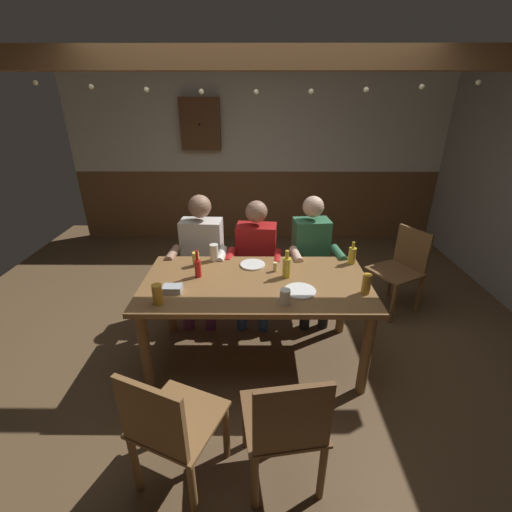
# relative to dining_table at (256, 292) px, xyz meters

# --- Properties ---
(ground_plane) EXTENTS (6.58, 6.58, 0.00)m
(ground_plane) POSITION_rel_dining_table_xyz_m (0.00, 0.13, -0.66)
(ground_plane) COLOR brown
(back_wall_upper) EXTENTS (5.48, 0.12, 1.35)m
(back_wall_upper) POSITION_rel_dining_table_xyz_m (0.00, 2.91, 1.08)
(back_wall_upper) COLOR beige
(back_wall_wainscot) EXTENTS (5.48, 0.12, 1.07)m
(back_wall_wainscot) POSITION_rel_dining_table_xyz_m (0.00, 2.91, -0.13)
(back_wall_wainscot) COLOR brown
(back_wall_wainscot) RESTS_ON ground_plane
(ceiling_beam) EXTENTS (4.94, 0.14, 0.16)m
(ceiling_beam) POSITION_rel_dining_table_xyz_m (0.00, 0.32, 1.68)
(ceiling_beam) COLOR brown
(dining_table) EXTENTS (1.80, 0.93, 0.77)m
(dining_table) POSITION_rel_dining_table_xyz_m (0.00, 0.00, 0.00)
(dining_table) COLOR brown
(dining_table) RESTS_ON ground_plane
(person_0) EXTENTS (0.55, 0.53, 1.26)m
(person_0) POSITION_rel_dining_table_xyz_m (-0.54, 0.70, 0.03)
(person_0) COLOR silver
(person_0) RESTS_ON ground_plane
(person_1) EXTENTS (0.55, 0.55, 1.21)m
(person_1) POSITION_rel_dining_table_xyz_m (-0.01, 0.69, 0.00)
(person_1) COLOR #AD1919
(person_1) RESTS_ON ground_plane
(person_2) EXTENTS (0.51, 0.56, 1.25)m
(person_2) POSITION_rel_dining_table_xyz_m (0.55, 0.70, 0.02)
(person_2) COLOR #33724C
(person_2) RESTS_ON ground_plane
(chair_empty_near_right) EXTENTS (0.50, 0.50, 0.88)m
(chair_empty_near_right) POSITION_rel_dining_table_xyz_m (0.17, -1.09, -0.19)
(chair_empty_near_right) COLOR brown
(chair_empty_near_right) RESTS_ON ground_plane
(chair_empty_near_left) EXTENTS (0.60, 0.60, 0.88)m
(chair_empty_near_left) POSITION_rel_dining_table_xyz_m (1.52, 0.82, -0.19)
(chair_empty_near_left) COLOR brown
(chair_empty_near_left) RESTS_ON ground_plane
(chair_empty_far_end) EXTENTS (0.58, 0.58, 0.88)m
(chair_empty_far_end) POSITION_rel_dining_table_xyz_m (-0.46, -1.10, -0.19)
(chair_empty_far_end) COLOR brown
(chair_empty_far_end) RESTS_ON ground_plane
(table_candle) EXTENTS (0.04, 0.04, 0.08)m
(table_candle) POSITION_rel_dining_table_xyz_m (0.16, 0.18, 0.14)
(table_candle) COLOR #F9E08C
(table_candle) RESTS_ON dining_table
(condiment_caddy) EXTENTS (0.14, 0.10, 0.05)m
(condiment_caddy) POSITION_rel_dining_table_xyz_m (-0.63, -0.17, 0.13)
(condiment_caddy) COLOR #B2B7BC
(condiment_caddy) RESTS_ON dining_table
(plate_0) EXTENTS (0.21, 0.21, 0.01)m
(plate_0) POSITION_rel_dining_table_xyz_m (-0.03, 0.28, 0.11)
(plate_0) COLOR white
(plate_0) RESTS_ON dining_table
(plate_1) EXTENTS (0.24, 0.24, 0.01)m
(plate_1) POSITION_rel_dining_table_xyz_m (0.33, -0.16, 0.11)
(plate_1) COLOR white
(plate_1) RESTS_ON dining_table
(bottle_0) EXTENTS (0.06, 0.06, 0.20)m
(bottle_0) POSITION_rel_dining_table_xyz_m (0.84, 0.33, 0.18)
(bottle_0) COLOR gold
(bottle_0) RESTS_ON dining_table
(bottle_1) EXTENTS (0.05, 0.05, 0.23)m
(bottle_1) POSITION_rel_dining_table_xyz_m (-0.47, 0.07, 0.19)
(bottle_1) COLOR red
(bottle_1) RESTS_ON dining_table
(bottle_2) EXTENTS (0.07, 0.07, 0.23)m
(bottle_2) POSITION_rel_dining_table_xyz_m (0.25, 0.07, 0.19)
(bottle_2) COLOR gold
(bottle_2) RESTS_ON dining_table
(pint_glass_0) EXTENTS (0.07, 0.07, 0.16)m
(pint_glass_0) POSITION_rel_dining_table_xyz_m (0.82, -0.18, 0.18)
(pint_glass_0) COLOR gold
(pint_glass_0) RESTS_ON dining_table
(pint_glass_1) EXTENTS (0.08, 0.08, 0.15)m
(pint_glass_1) POSITION_rel_dining_table_xyz_m (-0.37, 0.38, 0.18)
(pint_glass_1) COLOR white
(pint_glass_1) RESTS_ON dining_table
(pint_glass_2) EXTENTS (0.07, 0.07, 0.15)m
(pint_glass_2) POSITION_rel_dining_table_xyz_m (-0.69, -0.33, 0.18)
(pint_glass_2) COLOR gold
(pint_glass_2) RESTS_ON dining_table
(pint_glass_3) EXTENTS (0.06, 0.06, 0.12)m
(pint_glass_3) POSITION_rel_dining_table_xyz_m (-0.52, 0.28, 0.17)
(pint_glass_3) COLOR #E5C64C
(pint_glass_3) RESTS_ON dining_table
(pint_glass_4) EXTENTS (0.08, 0.08, 0.11)m
(pint_glass_4) POSITION_rel_dining_table_xyz_m (0.21, -0.32, 0.16)
(pint_glass_4) COLOR white
(pint_glass_4) RESTS_ON dining_table
(wall_dart_cabinet) EXTENTS (0.56, 0.15, 0.70)m
(wall_dart_cabinet) POSITION_rel_dining_table_xyz_m (-0.80, 2.78, 1.08)
(wall_dart_cabinet) COLOR brown
(string_lights) EXTENTS (3.88, 0.04, 0.13)m
(string_lights) POSITION_rel_dining_table_xyz_m (0.00, 0.27, 1.50)
(string_lights) COLOR #F9EAB2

